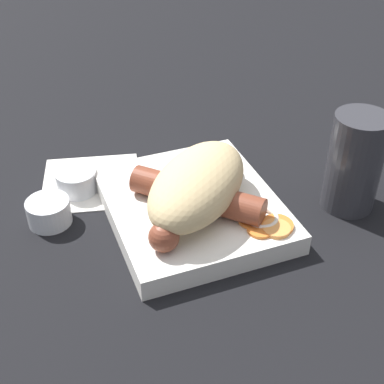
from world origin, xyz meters
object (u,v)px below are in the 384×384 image
food_tray (192,207)px  drink_glass (354,163)px  condiment_cup_far (49,213)px  bread_roll (201,184)px  condiment_cup_near (77,182)px  sausage (196,195)px

food_tray → drink_glass: 0.20m
food_tray → condiment_cup_far: (0.05, 0.16, 0.00)m
bread_roll → condiment_cup_near: 0.17m
food_tray → condiment_cup_near: (0.10, 0.12, 0.00)m
condiment_cup_near → drink_glass: bearing=-115.7°
condiment_cup_near → condiment_cup_far: (-0.05, 0.04, 0.00)m
bread_roll → condiment_cup_near: (0.12, 0.12, -0.04)m
food_tray → sausage: 0.03m
condiment_cup_near → condiment_cup_far: bearing=139.7°
condiment_cup_far → food_tray: bearing=-107.3°
food_tray → drink_glass: size_ratio=1.80×
food_tray → condiment_cup_near: condiment_cup_near is taller
sausage → condiment_cup_far: 0.17m
food_tray → condiment_cup_far: size_ratio=4.29×
drink_glass → condiment_cup_far: bearing=74.5°
condiment_cup_near → food_tray: bearing=-130.3°
food_tray → bread_roll: (-0.02, -0.00, 0.04)m
sausage → drink_glass: (-0.03, -0.19, 0.02)m
food_tray → sausage: sausage is taller
condiment_cup_far → drink_glass: drink_glass is taller
food_tray → bread_roll: bearing=-166.5°
sausage → condiment_cup_near: size_ratio=2.86×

